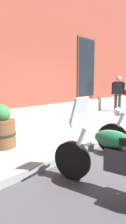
# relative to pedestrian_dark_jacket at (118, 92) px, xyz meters

# --- Properties ---
(ground_plane) EXTENTS (140.00, 140.00, 0.00)m
(ground_plane) POSITION_rel_pedestrian_dark_jacket_xyz_m (-4.09, -2.01, -1.05)
(ground_plane) COLOR #38383A
(sidewalk) EXTENTS (32.93, 2.86, 0.13)m
(sidewalk) POSITION_rel_pedestrian_dark_jacket_xyz_m (-4.09, -0.58, -0.98)
(sidewalk) COLOR slate
(sidewalk) RESTS_ON ground_plane
(pedestrian_dark_jacket) EXTENTS (0.43, 0.60, 1.63)m
(pedestrian_dark_jacket) POSITION_rel_pedestrian_dark_jacket_xyz_m (0.00, 0.00, 0.00)
(pedestrian_dark_jacket) COLOR #38332D
(pedestrian_dark_jacket) RESTS_ON sidewalk
(barrel_planter) EXTENTS (0.61, 0.61, 0.93)m
(barrel_planter) POSITION_rel_pedestrian_dark_jacket_xyz_m (-6.54, -0.65, -0.52)
(barrel_planter) COLOR brown
(barrel_planter) RESTS_ON sidewalk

